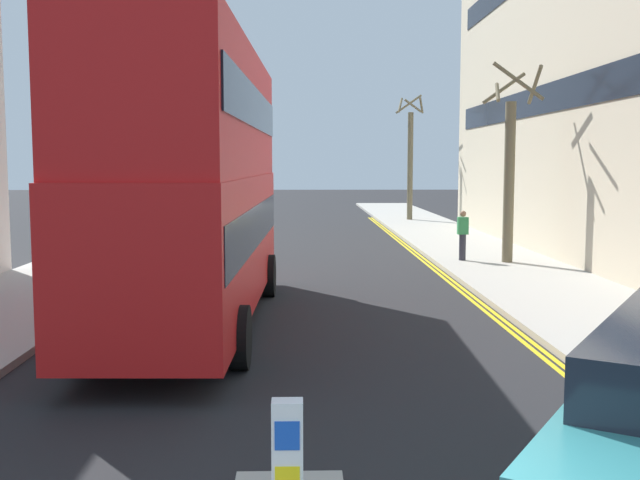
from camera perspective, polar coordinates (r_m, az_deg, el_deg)
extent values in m
cube|color=#ADA89E|center=(20.99, 16.27, -3.27)|extent=(4.00, 80.00, 0.14)
cube|color=#ADA89E|center=(21.07, -19.80, -3.35)|extent=(4.00, 80.00, 0.14)
cube|color=yellow|center=(18.54, 11.93, -4.55)|extent=(0.10, 56.00, 0.01)
cube|color=yellow|center=(18.51, 11.45, -4.56)|extent=(0.10, 56.00, 0.01)
cube|color=white|center=(7.01, -2.47, -15.67)|extent=(0.28, 0.20, 0.95)
cube|color=blue|center=(6.85, -2.49, -14.52)|extent=(0.22, 0.01, 0.26)
cube|color=yellow|center=(6.99, -2.47, -17.44)|extent=(0.22, 0.01, 0.20)
cube|color=red|center=(15.53, -9.36, -0.02)|extent=(2.79, 10.86, 2.60)
cube|color=red|center=(15.49, -9.52, 9.40)|extent=(2.74, 10.65, 2.50)
cube|color=black|center=(15.51, -9.38, 1.08)|extent=(2.81, 10.43, 0.84)
cube|color=black|center=(15.49, -9.53, 9.77)|extent=(2.80, 10.22, 0.80)
cube|color=yellow|center=(20.78, -6.99, 5.75)|extent=(2.00, 0.11, 0.44)
cube|color=maroon|center=(15.62, -9.60, 14.17)|extent=(2.52, 9.78, 0.10)
cylinder|color=black|center=(19.18, -11.35, -2.64)|extent=(0.33, 1.05, 1.04)
cylinder|color=black|center=(18.84, -3.87, -2.68)|extent=(0.33, 1.05, 1.04)
cylinder|color=black|center=(12.80, -17.33, -7.01)|extent=(0.33, 1.05, 1.04)
cylinder|color=black|center=(12.29, -6.05, -7.30)|extent=(0.33, 1.05, 1.04)
cylinder|color=black|center=(8.15, 21.89, -15.94)|extent=(0.55, 0.69, 0.68)
cylinder|color=#2D2D38|center=(25.10, 10.67, -0.54)|extent=(0.22, 0.22, 0.85)
cube|color=#338C4C|center=(25.04, 10.70, 1.06)|extent=(0.34, 0.22, 0.56)
sphere|color=#9E7051|center=(25.01, 10.72, 1.95)|extent=(0.20, 0.20, 0.20)
cylinder|color=#6B6047|center=(42.75, 6.80, 5.54)|extent=(0.31, 0.31, 5.96)
cylinder|color=#6B6047|center=(42.79, 7.63, 10.06)|extent=(0.46, 1.18, 0.89)
cylinder|color=#6B6047|center=(43.59, 6.69, 10.13)|extent=(1.49, 0.17, 1.09)
cylinder|color=#6B6047|center=(42.95, 6.07, 10.07)|extent=(0.44, 1.21, 0.90)
cylinder|color=#6B6047|center=(42.41, 7.01, 10.01)|extent=(1.00, 0.21, 0.75)
cylinder|color=#6B6047|center=(24.83, 14.04, 4.21)|extent=(0.34, 0.34, 5.08)
cylinder|color=#6B6047|center=(25.10, 15.87, 11.16)|extent=(0.21, 1.50, 1.10)
cylinder|color=#6B6047|center=(25.58, 13.68, 11.04)|extent=(1.42, 0.23, 1.04)
cylinder|color=#6B6047|center=(24.89, 13.22, 10.78)|extent=(0.28, 0.91, 0.68)
cylinder|color=#6B6047|center=(24.19, 14.72, 11.49)|extent=(1.61, 0.13, 1.18)
cube|color=black|center=(27.48, 16.51, 10.14)|extent=(0.04, 24.64, 1.00)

